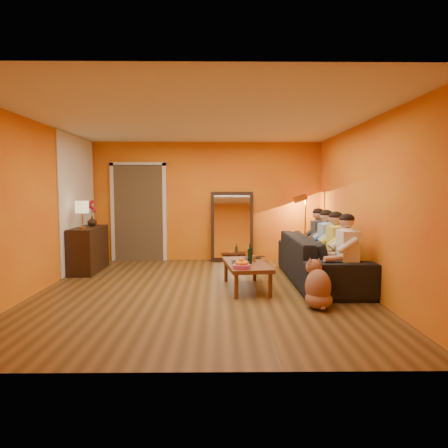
{
  "coord_description": "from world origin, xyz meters",
  "views": [
    {
      "loc": [
        0.27,
        -6.06,
        1.57
      ],
      "look_at": [
        0.35,
        0.5,
        1.0
      ],
      "focal_mm": 32.0,
      "sensor_mm": 36.0,
      "label": 1
    }
  ],
  "objects_px": {
    "person_mid_left": "(336,250)",
    "laptop": "(256,258)",
    "dog": "(318,283)",
    "vase": "(92,221)",
    "person_mid_right": "(327,245)",
    "coffee_table": "(246,276)",
    "floor_lamp": "(305,229)",
    "sofa": "(321,259)",
    "wine_bottle": "(250,254)",
    "tumbler": "(253,259)",
    "person_far_right": "(319,241)",
    "person_far_left": "(347,256)",
    "table_lamp": "(82,215)",
    "mirror_frame": "(232,226)",
    "sideboard": "(89,249)"
  },
  "relations": [
    {
      "from": "person_mid_left",
      "to": "laptop",
      "type": "height_order",
      "value": "person_mid_left"
    },
    {
      "from": "dog",
      "to": "vase",
      "type": "distance_m",
      "value": 4.7
    },
    {
      "from": "person_mid_right",
      "to": "laptop",
      "type": "xyz_separation_m",
      "value": [
        -1.25,
        -0.27,
        -0.18
      ]
    },
    {
      "from": "coffee_table",
      "to": "floor_lamp",
      "type": "relative_size",
      "value": 0.85
    },
    {
      "from": "sofa",
      "to": "wine_bottle",
      "type": "bearing_deg",
      "value": 114.34
    },
    {
      "from": "coffee_table",
      "to": "person_mid_left",
      "type": "xyz_separation_m",
      "value": [
        1.43,
        0.07,
        0.4
      ]
    },
    {
      "from": "person_mid_left",
      "to": "tumbler",
      "type": "bearing_deg",
      "value": 177.65
    },
    {
      "from": "person_far_right",
      "to": "sofa",
      "type": "bearing_deg",
      "value": -101.31
    },
    {
      "from": "coffee_table",
      "to": "person_mid_right",
      "type": "height_order",
      "value": "person_mid_right"
    },
    {
      "from": "floor_lamp",
      "to": "person_mid_right",
      "type": "distance_m",
      "value": 1.62
    },
    {
      "from": "person_far_left",
      "to": "person_mid_right",
      "type": "height_order",
      "value": "same"
    },
    {
      "from": "person_mid_right",
      "to": "vase",
      "type": "relative_size",
      "value": 6.4
    },
    {
      "from": "person_far_left",
      "to": "person_mid_right",
      "type": "xyz_separation_m",
      "value": [
        0.0,
        1.1,
        0.0
      ]
    },
    {
      "from": "table_lamp",
      "to": "vase",
      "type": "xyz_separation_m",
      "value": [
        0.0,
        0.55,
        -0.16
      ]
    },
    {
      "from": "mirror_frame",
      "to": "sofa",
      "type": "relative_size",
      "value": 0.57
    },
    {
      "from": "coffee_table",
      "to": "person_far_right",
      "type": "height_order",
      "value": "person_far_right"
    },
    {
      "from": "person_far_right",
      "to": "laptop",
      "type": "relative_size",
      "value": 3.34
    },
    {
      "from": "sideboard",
      "to": "sofa",
      "type": "xyz_separation_m",
      "value": [
        4.24,
        -0.91,
        -0.03
      ]
    },
    {
      "from": "laptop",
      "to": "mirror_frame",
      "type": "bearing_deg",
      "value": 80.61
    },
    {
      "from": "person_far_left",
      "to": "sofa",
      "type": "bearing_deg",
      "value": 97.41
    },
    {
      "from": "dog",
      "to": "person_mid_left",
      "type": "bearing_deg",
      "value": 58.86
    },
    {
      "from": "sofa",
      "to": "laptop",
      "type": "relative_size",
      "value": 7.33
    },
    {
      "from": "table_lamp",
      "to": "laptop",
      "type": "relative_size",
      "value": 1.4
    },
    {
      "from": "laptop",
      "to": "coffee_table",
      "type": "bearing_deg",
      "value": -135.24
    },
    {
      "from": "sofa",
      "to": "person_far_left",
      "type": "height_order",
      "value": "person_far_left"
    },
    {
      "from": "floor_lamp",
      "to": "person_mid_left",
      "type": "height_order",
      "value": "floor_lamp"
    },
    {
      "from": "dog",
      "to": "floor_lamp",
      "type": "bearing_deg",
      "value": 77.21
    },
    {
      "from": "coffee_table",
      "to": "wine_bottle",
      "type": "height_order",
      "value": "wine_bottle"
    },
    {
      "from": "person_mid_left",
      "to": "sideboard",
      "type": "bearing_deg",
      "value": 162.67
    },
    {
      "from": "sofa",
      "to": "wine_bottle",
      "type": "distance_m",
      "value": 1.39
    },
    {
      "from": "person_mid_left",
      "to": "wine_bottle",
      "type": "height_order",
      "value": "person_mid_left"
    },
    {
      "from": "person_mid_left",
      "to": "sofa",
      "type": "bearing_deg",
      "value": 106.11
    },
    {
      "from": "floor_lamp",
      "to": "vase",
      "type": "height_order",
      "value": "floor_lamp"
    },
    {
      "from": "mirror_frame",
      "to": "laptop",
      "type": "distance_m",
      "value": 2.21
    },
    {
      "from": "tumbler",
      "to": "floor_lamp",
      "type": "bearing_deg",
      "value": 58.71
    },
    {
      "from": "dog",
      "to": "person_mid_right",
      "type": "relative_size",
      "value": 0.54
    },
    {
      "from": "table_lamp",
      "to": "dog",
      "type": "distance_m",
      "value": 4.44
    },
    {
      "from": "wine_bottle",
      "to": "vase",
      "type": "relative_size",
      "value": 1.63
    },
    {
      "from": "table_lamp",
      "to": "person_far_left",
      "type": "bearing_deg",
      "value": -20.26
    },
    {
      "from": "sofa",
      "to": "laptop",
      "type": "xyz_separation_m",
      "value": [
        -1.12,
        -0.17,
        0.04
      ]
    },
    {
      "from": "sideboard",
      "to": "tumbler",
      "type": "distance_m",
      "value": 3.33
    },
    {
      "from": "sideboard",
      "to": "person_mid_left",
      "type": "xyz_separation_m",
      "value": [
        4.37,
        -1.36,
        0.18
      ]
    },
    {
      "from": "person_far_left",
      "to": "person_mid_left",
      "type": "xyz_separation_m",
      "value": [
        0.0,
        0.55,
        0.0
      ]
    },
    {
      "from": "mirror_frame",
      "to": "person_mid_left",
      "type": "relative_size",
      "value": 1.25
    },
    {
      "from": "person_mid_left",
      "to": "vase",
      "type": "distance_m",
      "value": 4.67
    },
    {
      "from": "sofa",
      "to": "person_far_right",
      "type": "distance_m",
      "value": 0.7
    },
    {
      "from": "person_mid_right",
      "to": "tumbler",
      "type": "distance_m",
      "value": 1.41
    },
    {
      "from": "person_mid_right",
      "to": "coffee_table",
      "type": "bearing_deg",
      "value": -156.72
    },
    {
      "from": "sideboard",
      "to": "person_mid_right",
      "type": "bearing_deg",
      "value": -10.54
    },
    {
      "from": "coffee_table",
      "to": "tumbler",
      "type": "xyz_separation_m",
      "value": [
        0.12,
        0.12,
        0.26
      ]
    }
  ]
}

